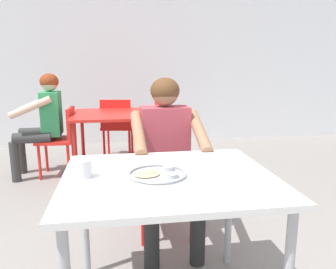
% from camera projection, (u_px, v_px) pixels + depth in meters
% --- Properties ---
extents(back_wall, '(12.00, 0.12, 3.40)m').
position_uv_depth(back_wall, '(132.00, 38.00, 5.28)').
color(back_wall, white).
rests_on(back_wall, ground).
extents(table_foreground, '(1.03, 0.87, 0.75)m').
position_uv_depth(table_foreground, '(169.00, 191.00, 1.63)').
color(table_foreground, white).
rests_on(table_foreground, ground).
extents(thali_tray, '(0.29, 0.29, 0.03)m').
position_uv_depth(thali_tray, '(157.00, 174.00, 1.60)').
color(thali_tray, '#B7BABF').
rests_on(thali_tray, table_foreground).
extents(drinking_cup, '(0.07, 0.07, 0.09)m').
position_uv_depth(drinking_cup, '(84.00, 168.00, 1.57)').
color(drinking_cup, silver).
rests_on(drinking_cup, table_foreground).
extents(chair_foreground, '(0.44, 0.43, 0.84)m').
position_uv_depth(chair_foreground, '(163.00, 168.00, 2.56)').
color(chair_foreground, red).
rests_on(chair_foreground, ground).
extents(diner_foreground, '(0.49, 0.55, 1.20)m').
position_uv_depth(diner_foreground, '(167.00, 147.00, 2.29)').
color(diner_foreground, '#282828').
rests_on(diner_foreground, ground).
extents(table_background_red, '(0.94, 0.93, 0.72)m').
position_uv_depth(table_background_red, '(114.00, 119.00, 3.89)').
color(table_background_red, red).
rests_on(table_background_red, ground).
extents(chair_red_left, '(0.42, 0.40, 0.80)m').
position_uv_depth(chair_red_left, '(62.00, 136.00, 3.81)').
color(chair_red_left, red).
rests_on(chair_red_left, ground).
extents(chair_red_right, '(0.39, 0.44, 0.89)m').
position_uv_depth(chair_red_right, '(166.00, 128.00, 4.07)').
color(chair_red_right, red).
rests_on(chair_red_right, ground).
extents(chair_red_far, '(0.48, 0.48, 0.83)m').
position_uv_depth(chair_red_far, '(117.00, 124.00, 4.49)').
color(chair_red_far, red).
rests_on(chair_red_far, ground).
extents(patron_background, '(0.56, 0.50, 1.19)m').
position_uv_depth(patron_background, '(43.00, 116.00, 3.75)').
color(patron_background, '#373737').
rests_on(patron_background, ground).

